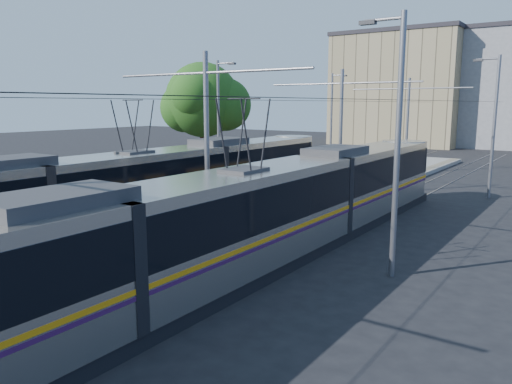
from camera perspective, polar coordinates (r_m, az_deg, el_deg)
The scene contains 12 objects.
ground at distance 15.22m, azimuth -25.65°, elevation -11.56°, with size 160.00×160.00×0.00m, color black.
platform at distance 27.37m, azimuth 6.76°, elevation -0.97°, with size 4.00×50.00×0.30m, color gray.
tactile_strip_left at distance 28.04m, azimuth 4.15°, elevation -0.34°, with size 0.70×50.00×0.01m, color gray.
tactile_strip_right at distance 26.71m, azimuth 9.51°, elevation -0.97°, with size 0.70×50.00×0.01m, color gray.
rails at distance 27.40m, azimuth 6.75°, elevation -1.25°, with size 8.71×70.00×0.03m.
tram_left at distance 21.88m, azimuth -13.52°, elevation 0.20°, with size 2.43×28.34×5.50m.
tram_right at distance 15.56m, azimuth -1.37°, elevation -2.92°, with size 2.43×32.12×5.50m.
catenary at distance 24.41m, azimuth 3.80°, elevation 8.09°, with size 9.20×70.00×7.00m.
street_lamps at distance 30.49m, azimuth 10.48°, elevation 7.69°, with size 15.18×38.22×8.00m.
shelter at distance 22.38m, azimuth 1.44°, elevation -0.19°, with size 0.64×0.97×2.05m.
tree at distance 34.82m, azimuth -5.45°, elevation 10.28°, with size 5.61×5.19×8.15m.
building_left at distance 70.50m, azimuth 16.35°, elevation 11.22°, with size 16.32×12.24×14.53m.
Camera 1 is at (12.53, -6.77, 5.35)m, focal length 35.00 mm.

